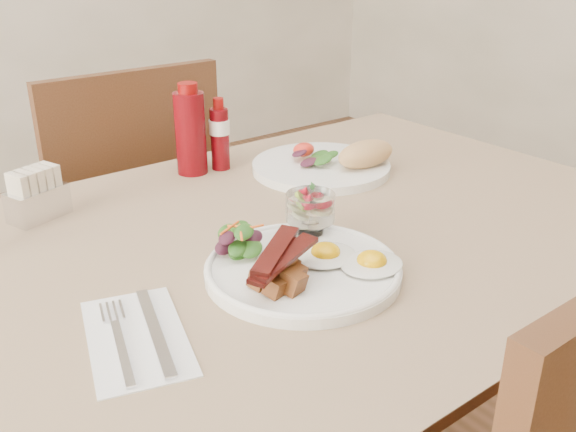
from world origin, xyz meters
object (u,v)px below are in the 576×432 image
fruit_cup (310,207)px  ketchup_bottle (190,132)px  hot_sauce_bottle (220,135)px  table (286,280)px  main_plate (303,270)px  second_plate (331,163)px  chair_far (125,225)px  sugar_caddy (37,197)px

fruit_cup → ketchup_bottle: bearing=87.6°
hot_sauce_bottle → ketchup_bottle: bearing=165.1°
table → main_plate: (-0.07, -0.13, 0.10)m
second_plate → hot_sauce_bottle: size_ratio=1.91×
ketchup_bottle → second_plate: bearing=-36.8°
chair_far → sugar_caddy: chair_far is taller
ketchup_bottle → hot_sauce_bottle: 0.06m
fruit_cup → second_plate: bearing=42.6°
main_plate → second_plate: bearing=43.2°
second_plate → chair_far: bearing=117.3°
second_plate → ketchup_bottle: ketchup_bottle is taller
fruit_cup → second_plate: (0.24, 0.22, -0.04)m
ketchup_bottle → hot_sauce_bottle: ketchup_bottle is taller
ketchup_bottle → hot_sauce_bottle: size_ratio=1.24×
table → ketchup_bottle: size_ratio=7.27×
main_plate → ketchup_bottle: (0.09, 0.47, 0.08)m
second_plate → ketchup_bottle: bearing=143.2°
second_plate → sugar_caddy: 0.56m
ketchup_bottle → sugar_caddy: bearing=-173.5°
fruit_cup → hot_sauce_bottle: hot_sauce_bottle is taller
main_plate → fruit_cup: fruit_cup is taller
second_plate → hot_sauce_bottle: 0.23m
fruit_cup → second_plate: size_ratio=0.28×
main_plate → second_plate: (0.32, 0.30, 0.01)m
table → chair_far: 0.68m
main_plate → sugar_caddy: 0.49m
sugar_caddy → table: bearing=-64.8°
sugar_caddy → ketchup_bottle: bearing=-12.2°
table → second_plate: second_plate is taller
main_plate → sugar_caddy: sugar_caddy is taller
main_plate → hot_sauce_bottle: bearing=71.6°
table → second_plate: (0.25, 0.17, 0.11)m
main_plate → chair_far: bearing=85.1°
chair_far → sugar_caddy: 0.53m
table → sugar_caddy: size_ratio=12.25×
fruit_cup → sugar_caddy: 0.47m
chair_far → second_plate: bearing=-62.7°
table → second_plate: bearing=34.7°
fruit_cup → sugar_caddy: size_ratio=0.71×
table → hot_sauce_bottle: (0.08, 0.33, 0.16)m
table → chair_far: size_ratio=1.43×
table → sugar_caddy: bearing=133.9°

